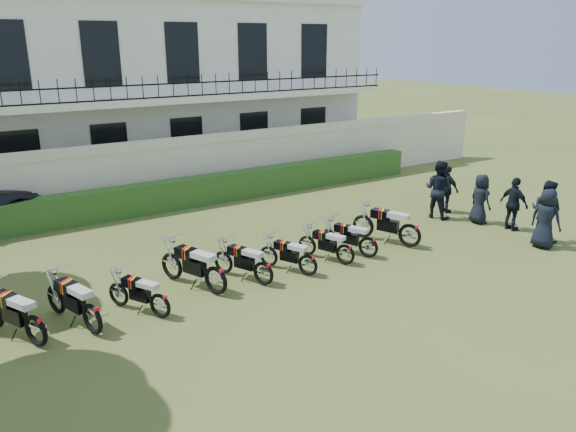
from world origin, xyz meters
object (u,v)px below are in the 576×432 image
at_px(officer_4, 438,189).
at_px(officer_3, 480,199).
at_px(motorcycle_8, 369,242).
at_px(motorcycle_4, 216,274).
at_px(motorcycle_9, 410,230).
at_px(officer_2, 514,204).
at_px(motorcycle_1, 35,323).
at_px(officer_5, 446,189).
at_px(motorcycle_3, 160,300).
at_px(motorcycle_7, 345,250).
at_px(officer_0, 546,219).
at_px(motorcycle_2, 92,312).
at_px(officer_1, 546,211).
at_px(motorcycle_6, 308,260).
at_px(motorcycle_5, 263,268).

bearing_deg(officer_4, officer_3, -164.48).
bearing_deg(motorcycle_8, motorcycle_4, 153.41).
height_order(motorcycle_9, officer_2, officer_2).
height_order(motorcycle_1, motorcycle_9, motorcycle_9).
bearing_deg(officer_5, motorcycle_1, 94.43).
relative_size(motorcycle_9, officer_3, 1.27).
bearing_deg(motorcycle_3, motorcycle_7, -26.86).
distance_m(motorcycle_3, motorcycle_8, 5.90).
bearing_deg(officer_0, motorcycle_4, 66.87).
distance_m(officer_2, officer_4, 2.36).
height_order(officer_0, officer_5, officer_0).
xyz_separation_m(motorcycle_3, motorcycle_9, (7.36, 0.28, 0.11)).
bearing_deg(motorcycle_3, motorcycle_2, 148.25).
distance_m(motorcycle_9, officer_1, 4.06).
distance_m(motorcycle_6, officer_4, 6.52).
xyz_separation_m(motorcycle_3, motorcycle_7, (5.07, 0.25, 0.00)).
distance_m(officer_0, officer_2, 1.53).
distance_m(motorcycle_1, officer_5, 13.31).
xyz_separation_m(motorcycle_1, motorcycle_2, (1.02, -0.10, 0.00)).
relative_size(motorcycle_2, motorcycle_5, 1.14).
distance_m(motorcycle_3, officer_5, 10.99).
bearing_deg(officer_0, motorcycle_3, 70.71).
height_order(motorcycle_2, motorcycle_4, motorcycle_4).
bearing_deg(officer_2, motorcycle_7, 86.62).
bearing_deg(officer_4, motorcycle_4, 83.35).
height_order(officer_1, officer_2, officer_1).
height_order(motorcycle_7, officer_2, officer_2).
distance_m(motorcycle_2, motorcycle_4, 2.86).
bearing_deg(motorcycle_1, officer_3, -23.45).
xyz_separation_m(officer_1, officer_4, (-0.96, 3.22, 0.05)).
xyz_separation_m(motorcycle_6, motorcycle_7, (1.22, 0.07, 0.00)).
distance_m(motorcycle_7, officer_1, 6.23).
bearing_deg(motorcycle_6, motorcycle_1, 153.82).
bearing_deg(motorcycle_1, motorcycle_6, -25.91).
bearing_deg(motorcycle_8, motorcycle_7, 158.74).
bearing_deg(motorcycle_8, motorcycle_2, 156.65).
bearing_deg(motorcycle_9, motorcycle_1, 157.71).
xyz_separation_m(officer_0, officer_2, (0.54, 1.44, -0.03)).
xyz_separation_m(motorcycle_6, officer_4, (6.27, 1.72, 0.53)).
distance_m(motorcycle_2, officer_2, 12.48).
xyz_separation_m(motorcycle_4, motorcycle_6, (2.38, -0.23, -0.11)).
bearing_deg(motorcycle_9, motorcycle_7, 157.83).
bearing_deg(motorcycle_4, officer_5, -11.36).
height_order(officer_1, officer_4, officer_4).
xyz_separation_m(motorcycle_5, motorcycle_9, (4.72, 0.01, 0.08)).
bearing_deg(motorcycle_3, officer_4, -19.05).
height_order(motorcycle_1, motorcycle_7, motorcycle_1).
distance_m(motorcycle_2, officer_5, 12.32).
bearing_deg(motorcycle_3, officer_2, -30.90).
height_order(motorcycle_1, motorcycle_3, motorcycle_1).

